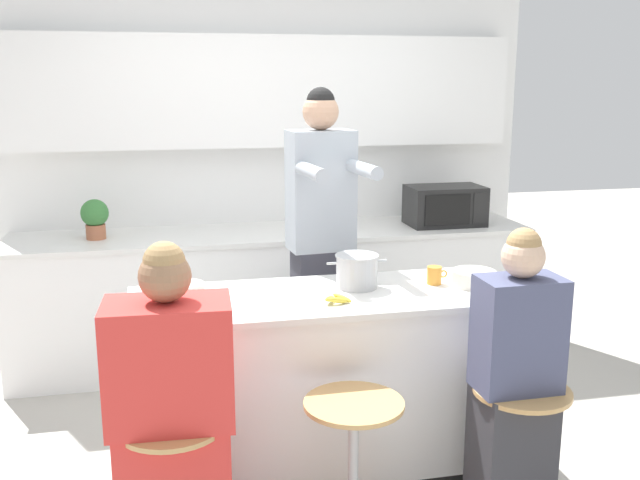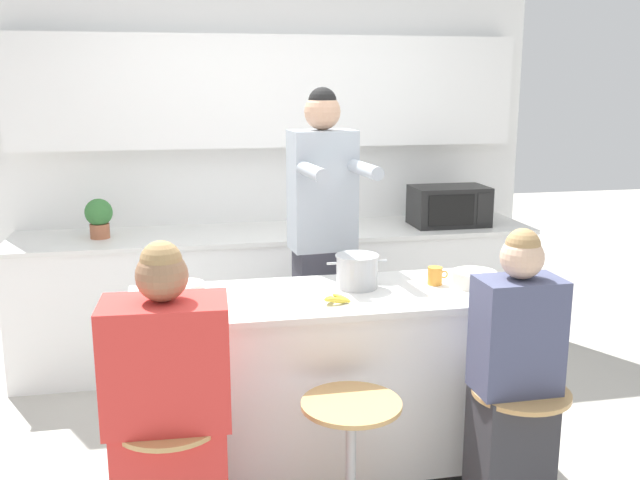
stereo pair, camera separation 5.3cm
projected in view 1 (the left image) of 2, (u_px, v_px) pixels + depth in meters
name	position (u px, v px, depth m)	size (l,w,h in m)	color
ground_plane	(323.00, 467.00, 3.59)	(16.00, 16.00, 0.00)	#B2ADA3
wall_back	(266.00, 133.00, 4.99)	(3.77, 0.22, 2.70)	white
back_counter	(275.00, 295.00, 4.91)	(3.50, 0.68, 0.91)	white
kitchen_island	(323.00, 382.00, 3.49)	(1.82, 0.67, 0.91)	black
bar_stool_center	(353.00, 459.00, 2.96)	(0.41, 0.41, 0.62)	tan
bar_stool_rightmost	(518.00, 444.00, 3.08)	(0.41, 0.41, 0.62)	tan
person_cooking	(321.00, 255.00, 3.99)	(0.40, 0.61, 1.87)	#383842
person_wrapped_blanket	(172.00, 422.00, 2.73)	(0.48, 0.31, 1.33)	red
person_seated_near	(514.00, 392.00, 3.03)	(0.35, 0.27, 1.32)	#333338
cooking_pot	(357.00, 271.00, 3.48)	(0.30, 0.21, 0.16)	#B7BABC
fruit_bowl	(185.00, 291.00, 3.33)	(0.18, 0.18, 0.07)	silver
mixing_bowl_steel	(474.00, 278.00, 3.52)	(0.22, 0.22, 0.08)	silver
coffee_cup_near	(435.00, 275.00, 3.55)	(0.11, 0.07, 0.09)	orange
banana_bunch	(337.00, 299.00, 3.24)	(0.14, 0.10, 0.05)	yellow
juice_carton	(151.00, 289.00, 3.14)	(0.08, 0.08, 0.21)	#7A428E
microwave	(445.00, 206.00, 4.99)	(0.52, 0.33, 0.27)	black
potted_plant	(95.00, 217.00, 4.54)	(0.18, 0.18, 0.26)	#A86042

